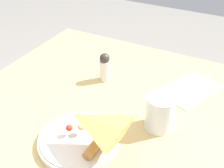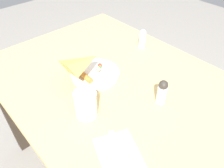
{
  "view_description": "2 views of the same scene",
  "coord_description": "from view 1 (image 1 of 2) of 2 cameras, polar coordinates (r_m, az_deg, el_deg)",
  "views": [
    {
      "loc": [
        -0.48,
        -0.36,
        1.27
      ],
      "look_at": [
        0.13,
        -0.04,
        0.79
      ],
      "focal_mm": 45.0,
      "sensor_mm": 36.0,
      "label": 1
    },
    {
      "loc": [
        0.55,
        -0.49,
        1.32
      ],
      "look_at": [
        0.08,
        -0.06,
        0.76
      ],
      "focal_mm": 35.0,
      "sensor_mm": 36.0,
      "label": 2
    }
  ],
  "objects": [
    {
      "name": "dining_table",
      "position": [
        0.89,
        -6.42,
        -13.04
      ],
      "size": [
        1.08,
        0.83,
        0.71
      ],
      "color": "#DBB770",
      "rests_on": "ground_plane"
    },
    {
      "name": "plate_pizza",
      "position": [
        0.76,
        -6.86,
        -10.98
      ],
      "size": [
        0.21,
        0.21,
        0.05
      ],
      "color": "silver",
      "rests_on": "dining_table"
    },
    {
      "name": "milk_glass",
      "position": [
        0.78,
        9.6,
        -6.04
      ],
      "size": [
        0.08,
        0.08,
        0.1
      ],
      "color": "white",
      "rests_on": "dining_table"
    },
    {
      "name": "napkin_folded",
      "position": [
        0.97,
        15.46,
        -1.11
      ],
      "size": [
        0.22,
        0.19,
        0.0
      ],
      "rotation": [
        0.0,
        0.0,
        -0.39
      ],
      "color": "white",
      "rests_on": "dining_table"
    },
    {
      "name": "butter_knife",
      "position": [
        0.96,
        15.09,
        -1.12
      ],
      "size": [
        0.2,
        0.1,
        0.01
      ],
      "rotation": [
        0.0,
        0.0,
        -0.42
      ],
      "color": "#B2B2B7",
      "rests_on": "napkin_folded"
    },
    {
      "name": "pepper_shaker",
      "position": [
        0.96,
        -1.47,
        3.49
      ],
      "size": [
        0.04,
        0.04,
        0.1
      ],
      "color": "silver",
      "rests_on": "dining_table"
    }
  ]
}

